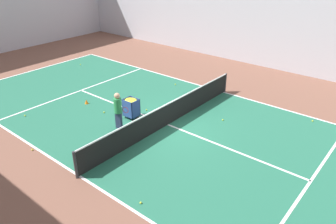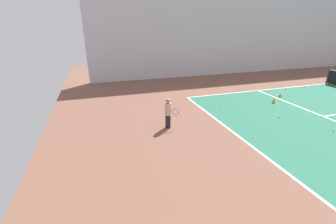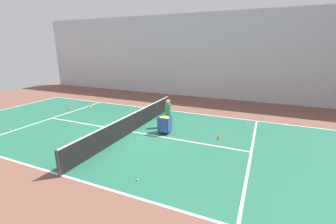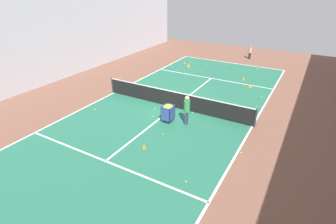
{
  "view_description": "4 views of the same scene",
  "coord_description": "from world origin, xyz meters",
  "px_view_note": "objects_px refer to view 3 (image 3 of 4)",
  "views": [
    {
      "loc": [
        -9.92,
        -8.16,
        7.04
      ],
      "look_at": [
        0.0,
        0.0,
        0.64
      ],
      "focal_mm": 35.0,
      "sensor_mm": 36.0,
      "label": 1
    },
    {
      "loc": [
        7.25,
        -16.5,
        4.15
      ],
      "look_at": [
        -1.12,
        -13.81,
        0.72
      ],
      "focal_mm": 24.0,
      "sensor_mm": 36.0,
      "label": 2
    },
    {
      "loc": [
        9.92,
        6.51,
        4.56
      ],
      "look_at": [
        -1.57,
        1.48,
        0.91
      ],
      "focal_mm": 24.0,
      "sensor_mm": 36.0,
      "label": 3
    },
    {
      "loc": [
        -6.97,
        12.93,
        7.04
      ],
      "look_at": [
        -0.55,
        1.73,
        0.57
      ],
      "focal_mm": 28.0,
      "sensor_mm": 36.0,
      "label": 4
    }
  ],
  "objects_px": {
    "coach_at_net": "(168,111)",
    "training_cone_1": "(219,137)",
    "ball_cart": "(165,121)",
    "training_cone_0": "(90,106)",
    "tennis_net": "(132,123)"
  },
  "relations": [
    {
      "from": "coach_at_net",
      "to": "training_cone_1",
      "type": "bearing_deg",
      "value": 152.81
    },
    {
      "from": "ball_cart",
      "to": "training_cone_0",
      "type": "xyz_separation_m",
      "value": [
        -2.64,
        -7.64,
        -0.57
      ]
    },
    {
      "from": "ball_cart",
      "to": "training_cone_1",
      "type": "xyz_separation_m",
      "value": [
        -0.36,
        2.88,
        -0.57
      ]
    },
    {
      "from": "tennis_net",
      "to": "coach_at_net",
      "type": "height_order",
      "value": "coach_at_net"
    },
    {
      "from": "ball_cart",
      "to": "training_cone_1",
      "type": "bearing_deg",
      "value": 97.1
    },
    {
      "from": "tennis_net",
      "to": "ball_cart",
      "type": "bearing_deg",
      "value": 107.66
    },
    {
      "from": "training_cone_1",
      "to": "ball_cart",
      "type": "bearing_deg",
      "value": -82.9
    },
    {
      "from": "coach_at_net",
      "to": "training_cone_0",
      "type": "height_order",
      "value": "coach_at_net"
    },
    {
      "from": "tennis_net",
      "to": "training_cone_1",
      "type": "relative_size",
      "value": 42.96
    },
    {
      "from": "training_cone_0",
      "to": "training_cone_1",
      "type": "relative_size",
      "value": 1.12
    },
    {
      "from": "training_cone_1",
      "to": "training_cone_0",
      "type": "bearing_deg",
      "value": -102.25
    },
    {
      "from": "coach_at_net",
      "to": "training_cone_1",
      "type": "relative_size",
      "value": 7.17
    },
    {
      "from": "training_cone_0",
      "to": "training_cone_1",
      "type": "distance_m",
      "value": 10.76
    },
    {
      "from": "training_cone_0",
      "to": "training_cone_1",
      "type": "xyz_separation_m",
      "value": [
        2.28,
        10.52,
        0.01
      ]
    },
    {
      "from": "tennis_net",
      "to": "training_cone_1",
      "type": "height_order",
      "value": "tennis_net"
    }
  ]
}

